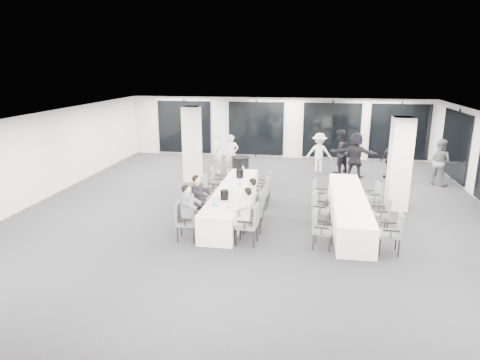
% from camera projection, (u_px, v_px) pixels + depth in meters
% --- Properties ---
extents(room, '(14.04, 16.04, 2.84)m').
position_uv_depth(room, '(288.00, 160.00, 13.36)').
color(room, '#25252A').
rests_on(room, ground).
extents(column_left, '(0.60, 0.60, 2.80)m').
position_uv_depth(column_left, '(192.00, 144.00, 15.92)').
color(column_left, silver).
rests_on(column_left, floor).
extents(column_right, '(0.60, 0.60, 2.80)m').
position_uv_depth(column_right, '(400.00, 164.00, 12.73)').
color(column_right, silver).
rests_on(column_right, floor).
extents(banquet_table_main, '(0.90, 5.00, 0.75)m').
position_uv_depth(banquet_table_main, '(232.00, 201.00, 12.57)').
color(banquet_table_main, white).
rests_on(banquet_table_main, floor).
extents(banquet_table_side, '(0.90, 5.00, 0.75)m').
position_uv_depth(banquet_table_side, '(349.00, 209.00, 11.91)').
color(banquet_table_side, white).
rests_on(banquet_table_side, floor).
extents(cocktail_table, '(0.71, 0.71, 0.98)m').
position_uv_depth(cocktail_table, '(241.00, 170.00, 15.86)').
color(cocktail_table, black).
rests_on(cocktail_table, floor).
extents(chair_main_left_near, '(0.53, 0.58, 0.98)m').
position_uv_depth(chair_main_left_near, '(184.00, 219.00, 10.61)').
color(chair_main_left_near, '#585B60').
rests_on(chair_main_left_near, floor).
extents(chair_main_left_second, '(0.54, 0.60, 1.04)m').
position_uv_depth(chair_main_left_second, '(194.00, 205.00, 11.52)').
color(chair_main_left_second, '#585B60').
rests_on(chair_main_left_second, floor).
extents(chair_main_left_mid, '(0.57, 0.61, 1.01)m').
position_uv_depth(chair_main_left_mid, '(202.00, 196.00, 12.41)').
color(chair_main_left_mid, '#585B60').
rests_on(chair_main_left_mid, floor).
extents(chair_main_left_fourth, '(0.52, 0.58, 0.98)m').
position_uv_depth(chair_main_left_fourth, '(209.00, 189.00, 13.20)').
color(chair_main_left_fourth, '#585B60').
rests_on(chair_main_left_fourth, floor).
extents(chair_main_left_far, '(0.52, 0.57, 0.96)m').
position_uv_depth(chair_main_left_far, '(217.00, 180.00, 14.27)').
color(chair_main_left_far, '#585B60').
rests_on(chair_main_left_far, floor).
extents(chair_main_right_near, '(0.55, 0.60, 1.02)m').
position_uv_depth(chair_main_right_near, '(250.00, 222.00, 10.35)').
color(chair_main_right_near, '#585B60').
rests_on(chair_main_right_near, floor).
extents(chair_main_right_second, '(0.61, 0.65, 1.03)m').
position_uv_depth(chair_main_right_second, '(255.00, 210.00, 11.20)').
color(chair_main_right_second, '#585B60').
rests_on(chair_main_right_second, floor).
extents(chair_main_right_mid, '(0.46, 0.51, 0.89)m').
position_uv_depth(chair_main_right_mid, '(259.00, 202.00, 12.08)').
color(chair_main_right_mid, '#585B60').
rests_on(chair_main_right_mid, floor).
extents(chair_main_right_fourth, '(0.54, 0.59, 0.99)m').
position_uv_depth(chair_main_right_fourth, '(263.00, 191.00, 12.93)').
color(chair_main_right_fourth, '#585B60').
rests_on(chair_main_right_fourth, floor).
extents(chair_main_right_far, '(0.46, 0.51, 0.90)m').
position_uv_depth(chair_main_right_far, '(266.00, 184.00, 13.89)').
color(chair_main_right_far, '#585B60').
rests_on(chair_main_right_far, floor).
extents(chair_side_left_near, '(0.53, 0.57, 0.92)m').
position_uv_depth(chair_side_left_near, '(320.00, 227.00, 10.18)').
color(chair_side_left_near, '#585B60').
rests_on(chair_side_left_near, floor).
extents(chair_side_left_mid, '(0.56, 0.58, 0.92)m').
position_uv_depth(chair_side_left_mid, '(319.00, 207.00, 11.63)').
color(chair_side_left_mid, '#585B60').
rests_on(chair_side_left_mid, floor).
extents(chair_side_left_far, '(0.52, 0.55, 0.89)m').
position_uv_depth(chair_side_left_far, '(318.00, 193.00, 12.92)').
color(chair_side_left_far, '#585B60').
rests_on(chair_side_left_far, floor).
extents(chair_side_right_near, '(0.52, 0.57, 0.99)m').
position_uv_depth(chair_side_right_near, '(393.00, 230.00, 9.86)').
color(chair_side_right_near, '#585B60').
rests_on(chair_side_right_near, floor).
extents(chair_side_right_mid, '(0.46, 0.52, 0.91)m').
position_uv_depth(chair_side_right_mid, '(383.00, 212.00, 11.25)').
color(chair_side_right_mid, '#585B60').
rests_on(chair_side_right_mid, floor).
extents(chair_side_right_far, '(0.53, 0.56, 0.87)m').
position_uv_depth(chair_side_right_far, '(374.00, 195.00, 12.80)').
color(chair_side_right_far, '#585B60').
rests_on(chair_side_right_far, floor).
extents(seated_guest_a, '(0.50, 0.38, 1.44)m').
position_uv_depth(seated_guest_a, '(190.00, 209.00, 10.53)').
color(seated_guest_a, slate).
rests_on(seated_guest_a, floor).
extents(seated_guest_b, '(0.50, 0.38, 1.44)m').
position_uv_depth(seated_guest_b, '(200.00, 198.00, 11.44)').
color(seated_guest_b, black).
rests_on(seated_guest_b, floor).
extents(seated_guest_c, '(0.50, 0.38, 1.44)m').
position_uv_depth(seated_guest_c, '(244.00, 212.00, 10.33)').
color(seated_guest_c, silver).
rests_on(seated_guest_c, floor).
extents(seated_guest_d, '(0.50, 0.38, 1.44)m').
position_uv_depth(seated_guest_d, '(249.00, 201.00, 11.15)').
color(seated_guest_d, silver).
rests_on(seated_guest_d, floor).
extents(standing_guest_a, '(0.79, 0.73, 1.76)m').
position_uv_depth(standing_guest_a, '(232.00, 151.00, 17.22)').
color(standing_guest_a, silver).
rests_on(standing_guest_a, floor).
extents(standing_guest_b, '(1.12, 1.09, 2.01)m').
position_uv_depth(standing_guest_b, '(339.00, 148.00, 17.17)').
color(standing_guest_b, black).
rests_on(standing_guest_b, floor).
extents(standing_guest_c, '(1.22, 0.70, 1.81)m').
position_uv_depth(standing_guest_c, '(319.00, 150.00, 17.40)').
color(standing_guest_c, silver).
rests_on(standing_guest_c, floor).
extents(standing_guest_d, '(1.17, 0.98, 1.73)m').
position_uv_depth(standing_guest_d, '(391.00, 156.00, 16.37)').
color(standing_guest_d, black).
rests_on(standing_guest_d, floor).
extents(standing_guest_f, '(1.96, 1.23, 2.00)m').
position_uv_depth(standing_guest_f, '(356.00, 152.00, 16.50)').
color(standing_guest_f, black).
rests_on(standing_guest_f, floor).
extents(standing_guest_g, '(0.82, 0.84, 1.80)m').
position_uv_depth(standing_guest_g, '(217.00, 150.00, 17.36)').
color(standing_guest_g, silver).
rests_on(standing_guest_g, floor).
extents(standing_guest_h, '(1.08, 1.01, 1.92)m').
position_uv_depth(standing_guest_h, '(439.00, 159.00, 15.51)').
color(standing_guest_h, slate).
rests_on(standing_guest_h, floor).
extents(ice_bucket_near, '(0.23, 0.23, 0.26)m').
position_uv_depth(ice_bucket_near, '(224.00, 195.00, 11.48)').
color(ice_bucket_near, black).
rests_on(ice_bucket_near, banquet_table_main).
extents(ice_bucket_far, '(0.24, 0.24, 0.28)m').
position_uv_depth(ice_bucket_far, '(240.00, 174.00, 13.69)').
color(ice_bucket_far, black).
rests_on(ice_bucket_far, banquet_table_main).
extents(water_bottle_a, '(0.07, 0.07, 0.23)m').
position_uv_depth(water_bottle_a, '(213.00, 204.00, 10.80)').
color(water_bottle_a, silver).
rests_on(water_bottle_a, banquet_table_main).
extents(water_bottle_b, '(0.07, 0.07, 0.23)m').
position_uv_depth(water_bottle_b, '(240.00, 183.00, 12.67)').
color(water_bottle_b, silver).
rests_on(water_bottle_b, banquet_table_main).
extents(water_bottle_c, '(0.06, 0.06, 0.20)m').
position_uv_depth(water_bottle_c, '(243.00, 169.00, 14.44)').
color(water_bottle_c, silver).
rests_on(water_bottle_c, banquet_table_main).
extents(plate_a, '(0.19, 0.19, 0.03)m').
position_uv_depth(plate_a, '(218.00, 206.00, 10.93)').
color(plate_a, white).
rests_on(plate_a, banquet_table_main).
extents(plate_b, '(0.20, 0.20, 0.03)m').
position_uv_depth(plate_b, '(229.00, 207.00, 10.85)').
color(plate_b, white).
rests_on(plate_b, banquet_table_main).
extents(plate_c, '(0.19, 0.19, 0.03)m').
position_uv_depth(plate_c, '(228.00, 194.00, 11.98)').
color(plate_c, white).
rests_on(plate_c, banquet_table_main).
extents(wine_glass, '(0.08, 0.08, 0.20)m').
position_uv_depth(wine_glass, '(222.00, 207.00, 10.39)').
color(wine_glass, silver).
rests_on(wine_glass, banquet_table_main).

